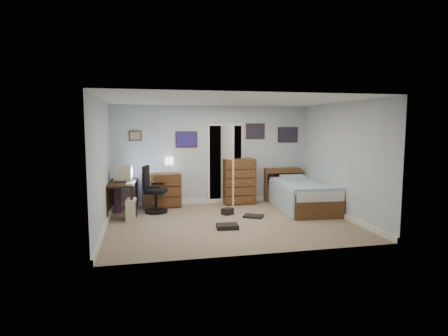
# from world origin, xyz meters

# --- Properties ---
(floor) EXTENTS (5.00, 4.00, 0.02)m
(floor) POSITION_xyz_m (0.00, 0.00, -0.01)
(floor) COLOR tan
(floor) RESTS_ON ground
(computer_desk) EXTENTS (0.68, 1.33, 0.74)m
(computer_desk) POSITION_xyz_m (-2.29, 1.18, 0.57)
(computer_desk) COLOR black
(computer_desk) RESTS_ON floor
(crt_monitor) EXTENTS (0.41, 0.38, 0.36)m
(crt_monitor) POSITION_xyz_m (-2.18, 1.33, 0.93)
(crt_monitor) COLOR beige
(crt_monitor) RESTS_ON computer_desk
(keyboard) EXTENTS (0.18, 0.41, 0.02)m
(keyboard) POSITION_xyz_m (-2.02, 0.83, 0.76)
(keyboard) COLOR beige
(keyboard) RESTS_ON computer_desk
(pc_tower) EXTENTS (0.23, 0.43, 0.45)m
(pc_tower) POSITION_xyz_m (-2.00, 0.63, 0.22)
(pc_tower) COLOR beige
(pc_tower) RESTS_ON floor
(office_chair) EXTENTS (0.65, 0.65, 1.09)m
(office_chair) POSITION_xyz_m (-1.52, 1.22, 0.42)
(office_chair) COLOR black
(office_chair) RESTS_ON floor
(media_stack) EXTENTS (0.15, 0.15, 0.72)m
(media_stack) POSITION_xyz_m (-2.32, 1.41, 0.36)
(media_stack) COLOR maroon
(media_stack) RESTS_ON floor
(low_dresser) EXTENTS (0.94, 0.50, 0.83)m
(low_dresser) POSITION_xyz_m (-1.30, 1.77, 0.41)
(low_dresser) COLOR brown
(low_dresser) RESTS_ON floor
(table_lamp) EXTENTS (0.21, 0.21, 0.40)m
(table_lamp) POSITION_xyz_m (-1.10, 1.77, 1.12)
(table_lamp) COLOR gold
(table_lamp) RESTS_ON low_dresser
(doorway) EXTENTS (0.96, 1.12, 2.05)m
(doorway) POSITION_xyz_m (0.35, 2.27, 1.00)
(doorway) COLOR black
(doorway) RESTS_ON floor
(tall_dresser) EXTENTS (0.80, 0.48, 1.16)m
(tall_dresser) POSITION_xyz_m (0.65, 1.75, 0.58)
(tall_dresser) COLOR brown
(tall_dresser) RESTS_ON floor
(headboard_bookcase) EXTENTS (0.98, 0.29, 0.88)m
(headboard_bookcase) POSITION_xyz_m (1.88, 1.86, 0.46)
(headboard_bookcase) COLOR brown
(headboard_bookcase) RESTS_ON floor
(bed) EXTENTS (1.30, 2.26, 0.72)m
(bed) POSITION_xyz_m (1.98, 0.85, 0.34)
(bed) COLOR brown
(bed) RESTS_ON floor
(wall_posters) EXTENTS (4.38, 0.04, 0.60)m
(wall_posters) POSITION_xyz_m (0.57, 1.98, 1.75)
(wall_posters) COLOR #331E11
(wall_posters) RESTS_ON floor
(floor_clutter) EXTENTS (1.24, 1.43, 0.15)m
(floor_clutter) POSITION_xyz_m (0.10, 0.03, 0.05)
(floor_clutter) COLOR black
(floor_clutter) RESTS_ON floor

